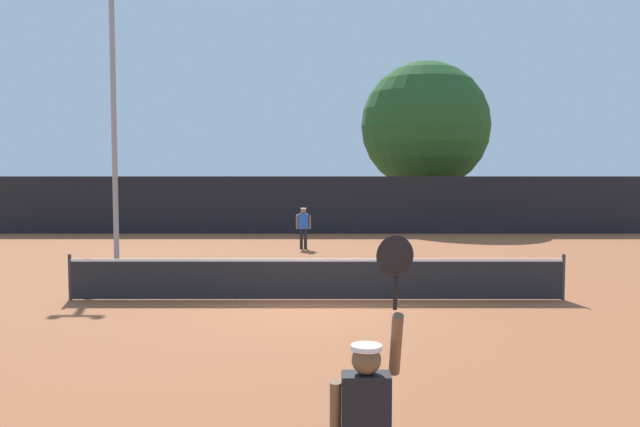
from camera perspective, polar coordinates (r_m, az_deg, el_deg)
The scene contains 10 objects.
ground_plane at distance 15.33m, azimuth -0.46°, elevation -7.53°, with size 120.00×120.00×0.00m, color #9E5633.
tennis_net at distance 15.24m, azimuth -0.47°, elevation -5.64°, with size 11.52×0.08×1.07m.
perimeter_fence at distance 31.00m, azimuth -0.32°, elevation 0.74°, with size 33.09×0.12×2.71m, color black.
player_serving at distance 5.38m, azimuth 3.97°, elevation -17.06°, with size 0.68×0.39×2.51m.
player_receiving at distance 24.95m, azimuth -1.63°, elevation -0.93°, with size 0.57×0.23×1.57m.
tennis_ball at distance 18.12m, azimuth -3.64°, elevation -5.66°, with size 0.07×0.07×0.07m, color #CCE033.
light_pole at distance 23.35m, azimuth -17.70°, elevation 9.42°, with size 1.18×0.28×9.58m.
large_tree at distance 36.59m, azimuth 8.98°, elevation 7.52°, with size 7.02×7.02×8.93m.
parked_car_near at distance 39.30m, azimuth 8.85°, elevation 0.50°, with size 2.29×4.36×1.69m.
parked_car_mid at distance 40.35m, azimuth 14.67°, elevation 0.51°, with size 2.07×4.28×1.69m.
Camera 1 is at (0.08, -15.03, 3.02)m, focal length 36.79 mm.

